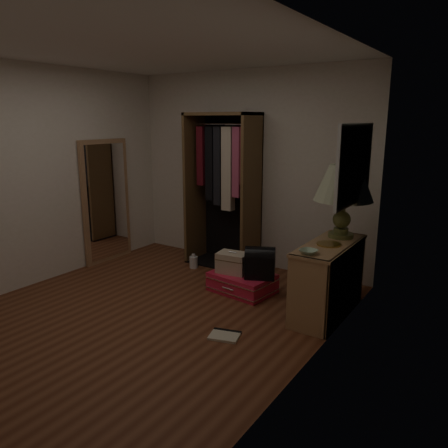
{
  "coord_description": "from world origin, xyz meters",
  "views": [
    {
      "loc": [
        2.97,
        -3.08,
        1.96
      ],
      "look_at": [
        0.3,
        0.95,
        0.8
      ],
      "focal_mm": 35.0,
      "sensor_mm": 36.0,
      "label": 1
    }
  ],
  "objects": [
    {
      "name": "floor_book",
      "position": [
        0.93,
        0.01,
        0.01
      ],
      "size": [
        0.32,
        0.28,
        0.03
      ],
      "rotation": [
        0.0,
        0.0,
        0.28
      ],
      "color": "beige",
      "rests_on": "ground"
    },
    {
      "name": "ceramic_bowl",
      "position": [
        1.49,
        0.57,
        0.77
      ],
      "size": [
        0.19,
        0.19,
        0.04
      ],
      "primitive_type": "imported",
      "rotation": [
        0.0,
        0.0,
        -0.18
      ],
      "color": "#A2C0A0",
      "rests_on": "console_bookshelf"
    },
    {
      "name": "ground",
      "position": [
        0.0,
        0.0,
        0.0
      ],
      "size": [
        4.0,
        4.0,
        0.0
      ],
      "primitive_type": "plane",
      "color": "#5E2F1A",
      "rests_on": "ground"
    },
    {
      "name": "floor_mirror",
      "position": [
        -1.7,
        1.0,
        0.85
      ],
      "size": [
        0.06,
        0.8,
        1.7
      ],
      "color": "#A1734E",
      "rests_on": "ground"
    },
    {
      "name": "table_lamp",
      "position": [
        1.54,
        1.31,
        1.31
      ],
      "size": [
        0.79,
        0.79,
        0.76
      ],
      "rotation": [
        0.0,
        0.0,
        -0.36
      ],
      "color": "#52572A",
      "rests_on": "console_bookshelf"
    },
    {
      "name": "console_bookshelf",
      "position": [
        1.54,
        1.03,
        0.4
      ],
      "size": [
        0.42,
        1.12,
        0.75
      ],
      "color": "#A77B51",
      "rests_on": "ground"
    },
    {
      "name": "brass_tray",
      "position": [
        1.54,
        0.96,
        0.76
      ],
      "size": [
        0.26,
        0.26,
        0.01
      ],
      "rotation": [
        0.0,
        0.0,
        -0.11
      ],
      "color": "#B29044",
      "rests_on": "console_bookshelf"
    },
    {
      "name": "room_walls",
      "position": [
        0.08,
        0.04,
        1.5
      ],
      "size": [
        3.52,
        4.02,
        2.6
      ],
      "color": "silver",
      "rests_on": "ground"
    },
    {
      "name": "white_jug",
      "position": [
        -0.48,
        1.38,
        0.08
      ],
      "size": [
        0.14,
        0.14,
        0.19
      ],
      "rotation": [
        0.0,
        0.0,
        -0.32
      ],
      "color": "silver",
      "rests_on": "ground"
    },
    {
      "name": "train_case",
      "position": [
        0.39,
        1.0,
        0.34
      ],
      "size": [
        0.38,
        0.29,
        0.26
      ],
      "rotation": [
        0.0,
        0.0,
        0.12
      ],
      "color": "#BEAB91",
      "rests_on": "pink_suitcase"
    },
    {
      "name": "open_wardrobe",
      "position": [
        -0.24,
        1.77,
        1.2
      ],
      "size": [
        0.95,
        0.5,
        2.05
      ],
      "color": "brown",
      "rests_on": "ground"
    },
    {
      "name": "black_bag",
      "position": [
        0.74,
        1.02,
        0.41
      ],
      "size": [
        0.39,
        0.34,
        0.36
      ],
      "rotation": [
        0.0,
        0.0,
        0.43
      ],
      "color": "black",
      "rests_on": "pink_suitcase"
    },
    {
      "name": "pink_suitcase",
      "position": [
        0.5,
        1.03,
        0.11
      ],
      "size": [
        0.78,
        0.6,
        0.22
      ],
      "rotation": [
        0.0,
        0.0,
        -0.12
      ],
      "color": "red",
      "rests_on": "ground"
    }
  ]
}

